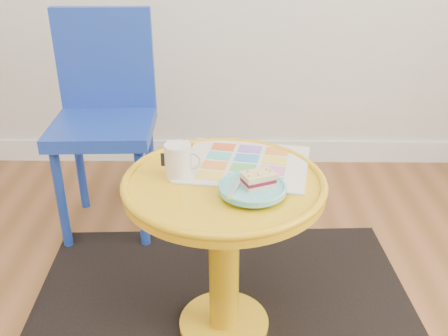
{
  "coord_description": "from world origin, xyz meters",
  "views": [
    {
      "loc": [
        0.4,
        -0.48,
        1.19
      ],
      "look_at": [
        0.38,
        0.75,
        0.58
      ],
      "focal_mm": 40.0,
      "sensor_mm": 36.0,
      "label": 1
    }
  ],
  "objects_px": {
    "chair": "(105,108)",
    "newspaper": "(245,164)",
    "mug": "(179,160)",
    "plate": "(252,189)",
    "side_table": "(224,227)"
  },
  "relations": [
    {
      "from": "chair",
      "to": "mug",
      "type": "distance_m",
      "value": 0.75
    },
    {
      "from": "newspaper",
      "to": "plate",
      "type": "xyz_separation_m",
      "value": [
        0.01,
        -0.18,
        0.02
      ]
    },
    {
      "from": "chair",
      "to": "plate",
      "type": "distance_m",
      "value": 0.94
    },
    {
      "from": "newspaper",
      "to": "chair",
      "type": "bearing_deg",
      "value": 144.62
    },
    {
      "from": "side_table",
      "to": "newspaper",
      "type": "height_order",
      "value": "newspaper"
    },
    {
      "from": "plate",
      "to": "chair",
      "type": "bearing_deg",
      "value": 126.94
    },
    {
      "from": "chair",
      "to": "newspaper",
      "type": "relative_size",
      "value": 2.42
    },
    {
      "from": "side_table",
      "to": "mug",
      "type": "height_order",
      "value": "mug"
    },
    {
      "from": "mug",
      "to": "side_table",
      "type": "bearing_deg",
      "value": -3.07
    },
    {
      "from": "chair",
      "to": "newspaper",
      "type": "height_order",
      "value": "chair"
    },
    {
      "from": "newspaper",
      "to": "mug",
      "type": "xyz_separation_m",
      "value": [
        -0.19,
        -0.07,
        0.05
      ]
    },
    {
      "from": "mug",
      "to": "chair",
      "type": "bearing_deg",
      "value": 127.82
    },
    {
      "from": "plate",
      "to": "side_table",
      "type": "bearing_deg",
      "value": 133.99
    },
    {
      "from": "chair",
      "to": "mug",
      "type": "xyz_separation_m",
      "value": [
        0.36,
        -0.65,
        0.08
      ]
    },
    {
      "from": "chair",
      "to": "mug",
      "type": "height_order",
      "value": "chair"
    }
  ]
}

